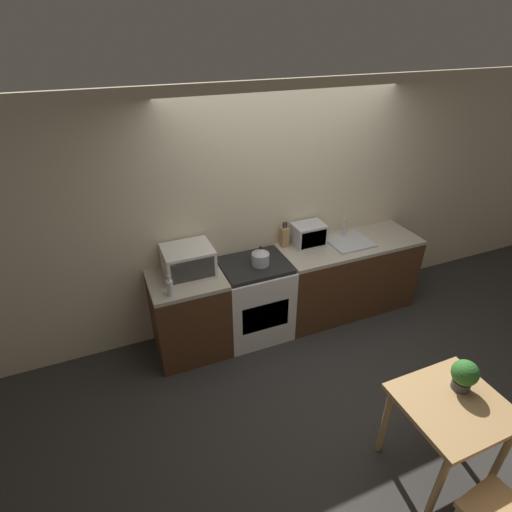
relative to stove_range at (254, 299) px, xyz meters
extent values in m
plane|color=#33302D|center=(0.45, -0.79, -0.45)|extent=(16.00, 16.00, 0.00)
cube|color=beige|center=(0.45, 0.34, 0.85)|extent=(10.00, 0.06, 2.60)
cube|color=#4C2D19|center=(-0.72, 0.00, -0.02)|extent=(0.73, 0.62, 0.86)
cube|color=#B7AD99|center=(-0.72, 0.00, 0.43)|extent=(0.73, 0.62, 0.04)
cube|color=#4C2D19|center=(1.17, 0.00, -0.02)|extent=(1.64, 0.62, 0.86)
cube|color=#B7AD99|center=(1.17, 0.00, 0.43)|extent=(1.64, 0.62, 0.04)
cube|color=silver|center=(0.00, 0.00, -0.02)|extent=(0.71, 0.62, 0.86)
cube|color=black|center=(0.00, 0.00, 0.43)|extent=(0.69, 0.57, 0.04)
cube|color=black|center=(0.00, -0.30, -0.02)|extent=(0.51, 0.02, 0.32)
cylinder|color=#B7B7BC|center=(0.05, -0.04, 0.52)|extent=(0.18, 0.18, 0.13)
cone|color=#B7B7BC|center=(0.05, -0.04, 0.61)|extent=(0.17, 0.17, 0.06)
sphere|color=black|center=(0.05, -0.04, 0.65)|extent=(0.03, 0.03, 0.03)
cube|color=silver|center=(-0.66, 0.09, 0.59)|extent=(0.48, 0.40, 0.28)
cube|color=black|center=(-0.66, -0.10, 0.59)|extent=(0.42, 0.01, 0.22)
cylinder|color=silver|center=(-0.91, -0.21, 0.53)|extent=(0.06, 0.06, 0.15)
cylinder|color=silver|center=(-0.91, -0.21, 0.63)|extent=(0.02, 0.02, 0.06)
cube|color=tan|center=(0.45, 0.22, 0.56)|extent=(0.08, 0.08, 0.22)
cylinder|color=black|center=(0.43, 0.22, 0.71)|extent=(0.01, 0.01, 0.07)
cylinder|color=black|center=(0.45, 0.22, 0.71)|extent=(0.01, 0.01, 0.07)
cylinder|color=black|center=(0.47, 0.22, 0.71)|extent=(0.01, 0.01, 0.07)
cube|color=silver|center=(0.71, 0.16, 0.57)|extent=(0.34, 0.26, 0.24)
cube|color=black|center=(0.71, 0.04, 0.57)|extent=(0.30, 0.01, 0.19)
cube|color=silver|center=(1.16, 0.00, 0.46)|extent=(0.46, 0.40, 0.02)
cylinder|color=silver|center=(1.16, 0.14, 0.58)|extent=(0.03, 0.03, 0.22)
cube|color=tan|center=(0.69, -2.02, 0.27)|extent=(0.73, 0.68, 0.04)
cylinder|color=tan|center=(0.39, -2.30, -0.10)|extent=(0.05, 0.05, 0.69)
cylinder|color=tan|center=(1.00, -2.30, -0.10)|extent=(0.05, 0.05, 0.69)
cylinder|color=tan|center=(0.39, -1.74, -0.10)|extent=(0.05, 0.05, 0.69)
cylinder|color=tan|center=(1.00, -1.74, -0.10)|extent=(0.05, 0.05, 0.69)
cylinder|color=tan|center=(0.69, -2.44, -0.22)|extent=(0.04, 0.04, 0.45)
cylinder|color=#424247|center=(0.83, -1.93, 0.32)|extent=(0.13, 0.13, 0.07)
sphere|color=#2D6B28|center=(0.83, -1.93, 0.44)|extent=(0.19, 0.19, 0.19)
camera|label=1|loc=(-1.32, -3.24, 2.60)|focal=28.00mm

